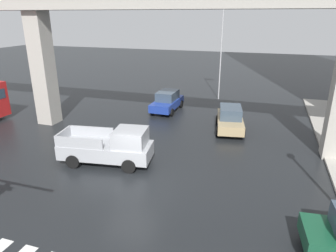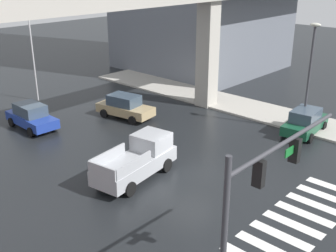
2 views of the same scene
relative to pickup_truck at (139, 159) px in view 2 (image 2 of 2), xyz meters
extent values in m
plane|color=black|center=(2.05, -1.94, -0.99)|extent=(120.00, 120.00, 0.00)
cube|color=silver|center=(-0.70, -8.26, -0.98)|extent=(0.55, 2.80, 0.01)
cube|color=silver|center=(0.40, -8.26, -0.98)|extent=(0.55, 2.80, 0.01)
cube|color=silver|center=(1.50, -8.26, -0.98)|extent=(0.55, 2.80, 0.01)
cube|color=silver|center=(2.60, -8.26, -0.98)|extent=(0.55, 2.80, 0.01)
cube|color=silver|center=(3.70, -8.26, -0.98)|extent=(0.55, 2.80, 0.01)
cube|color=silver|center=(4.80, -8.26, -0.98)|extent=(0.55, 2.80, 0.01)
cube|color=silver|center=(5.90, -8.26, -0.98)|extent=(0.55, 2.80, 0.01)
cube|color=#ADA89E|center=(12.02, 4.82, 3.11)|extent=(1.30, 1.30, 8.20)
cube|color=#ADA89E|center=(13.50, 0.06, -0.91)|extent=(4.00, 36.00, 0.15)
cube|color=#A8AAAF|center=(-0.30, -0.04, -0.21)|extent=(5.32, 2.60, 0.80)
cube|color=#A8AAAF|center=(1.14, 0.16, 0.64)|extent=(1.93, 1.97, 0.90)
cube|color=#3F5160|center=(1.60, 0.23, 0.64)|extent=(0.34, 1.67, 0.77)
cube|color=#A8AAAF|center=(-1.56, 0.66, 0.49)|extent=(2.64, 0.47, 0.60)
cube|color=#A8AAAF|center=(-1.31, -1.07, 0.49)|extent=(2.64, 0.47, 0.60)
cube|color=#A8AAAF|center=(-2.77, -0.40, 0.49)|extent=(0.35, 1.74, 0.60)
cylinder|color=black|center=(1.14, 1.07, -0.61)|extent=(0.79, 0.38, 0.76)
cylinder|color=black|center=(1.39, -0.71, -0.61)|extent=(0.79, 0.38, 0.76)
cylinder|color=black|center=(-1.99, 0.63, -0.61)|extent=(0.79, 0.38, 0.76)
cylinder|color=black|center=(-1.74, -1.16, -0.61)|extent=(0.79, 0.38, 0.76)
cube|color=#1E3899|center=(-0.18, 10.56, -0.35)|extent=(1.86, 4.34, 0.64)
cube|color=#384756|center=(-0.17, 10.66, 0.35)|extent=(1.55, 2.27, 0.76)
cylinder|color=black|center=(0.66, 9.21, -0.67)|extent=(0.25, 0.65, 0.64)
cylinder|color=black|center=(-1.07, 9.25, -0.67)|extent=(0.25, 0.65, 0.64)
cylinder|color=black|center=(0.72, 11.87, -0.67)|extent=(0.25, 0.65, 0.64)
cylinder|color=black|center=(-1.01, 11.91, -0.67)|extent=(0.25, 0.65, 0.64)
cube|color=tan|center=(5.65, 7.40, -0.35)|extent=(2.45, 4.53, 0.64)
cube|color=#384756|center=(5.63, 7.49, 0.35)|extent=(1.85, 2.45, 0.76)
cylinder|color=black|center=(6.72, 6.22, -0.67)|extent=(0.34, 0.67, 0.64)
cylinder|color=black|center=(5.02, 5.94, -0.67)|extent=(0.34, 0.67, 0.64)
cylinder|color=black|center=(6.27, 8.85, -0.67)|extent=(0.34, 0.67, 0.64)
cylinder|color=black|center=(4.57, 8.57, -0.67)|extent=(0.34, 0.67, 0.64)
cube|color=#14472D|center=(11.75, -3.79, -0.35)|extent=(4.45, 2.17, 0.64)
cube|color=#384756|center=(11.65, -3.80, 0.35)|extent=(2.37, 1.71, 0.76)
cylinder|color=black|center=(12.99, -2.80, -0.67)|extent=(0.66, 0.30, 0.64)
cylinder|color=black|center=(13.16, -4.52, -0.67)|extent=(0.66, 0.30, 0.64)
cylinder|color=black|center=(10.34, -3.06, -0.67)|extent=(0.66, 0.30, 0.64)
cylinder|color=black|center=(10.51, -4.78, -0.67)|extent=(0.66, 0.30, 0.64)
cylinder|color=#38383D|center=(-2.42, -9.43, 4.61)|extent=(6.40, 0.14, 0.14)
cube|color=black|center=(-4.02, -9.43, 4.09)|extent=(0.24, 0.32, 0.84)
sphere|color=red|center=(-4.02, -9.43, 4.35)|extent=(0.17, 0.17, 0.17)
cube|color=black|center=(-1.82, -9.43, 4.09)|extent=(0.24, 0.32, 0.84)
sphere|color=red|center=(-1.82, -9.43, 4.35)|extent=(0.17, 0.17, 0.17)
cube|color=#19722D|center=(-1.92, -9.43, 4.16)|extent=(1.10, 0.04, 0.28)
cylinder|color=#38383D|center=(12.30, -3.41, 2.51)|extent=(0.16, 0.16, 7.00)
ellipsoid|color=beige|center=(12.30, -3.41, 6.13)|extent=(0.44, 0.70, 0.24)
cylinder|color=silver|center=(3.46, 15.93, 3.77)|extent=(0.12, 0.12, 9.52)
camera|label=1|loc=(7.83, -13.80, 6.89)|focal=32.64mm
camera|label=2|loc=(-13.66, -14.78, 9.75)|focal=44.66mm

